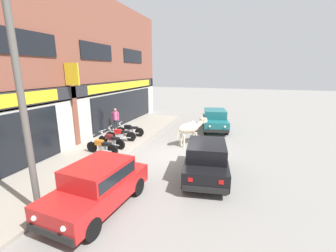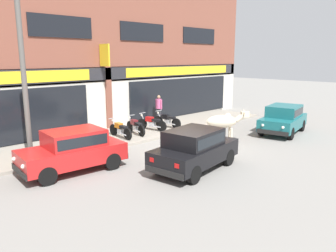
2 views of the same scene
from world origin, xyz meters
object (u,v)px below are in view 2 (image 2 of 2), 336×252
at_px(motorcycle_0, 120,130).
at_px(motorcycle_1, 135,126).
at_px(cow, 224,122).
at_px(car_2, 283,118).
at_px(motorcycle_3, 167,120).
at_px(pedestrian, 159,106).
at_px(car_0, 73,148).
at_px(car_1, 195,147).
at_px(utility_pole, 23,73).
at_px(motorcycle_2, 152,123).

height_order(motorcycle_0, motorcycle_1, same).
distance_m(cow, car_2, 4.00).
xyz_separation_m(car_2, motorcycle_0, (-6.93, 4.74, -0.30)).
bearing_deg(motorcycle_3, pedestrian, 64.64).
xyz_separation_m(car_0, car_2, (10.69, -2.31, 0.00)).
distance_m(car_2, motorcycle_0, 8.41).
distance_m(cow, car_0, 6.95).
xyz_separation_m(car_1, utility_pole, (-3.99, 4.34, 2.55)).
relative_size(car_2, motorcycle_0, 2.10).
bearing_deg(cow, car_2, -13.79).
distance_m(car_2, motorcycle_2, 6.86).
bearing_deg(car_1, motorcycle_1, 72.90).
relative_size(motorcycle_1, utility_pole, 0.28).
height_order(cow, pedestrian, pedestrian).
relative_size(car_0, motorcycle_1, 2.07).
bearing_deg(car_1, cow, 21.76).
xyz_separation_m(motorcycle_0, motorcycle_1, (1.00, 0.09, 0.00)).
bearing_deg(car_2, cow, 166.21).
height_order(car_1, utility_pole, utility_pole).
relative_size(motorcycle_1, pedestrian, 1.12).
relative_size(cow, motorcycle_1, 1.00).
xyz_separation_m(motorcycle_0, pedestrian, (3.90, 1.51, 0.60)).
bearing_deg(motorcycle_2, car_2, -45.84).
distance_m(car_0, car_2, 10.94).
height_order(car_0, utility_pole, utility_pole).
xyz_separation_m(cow, pedestrian, (0.85, 5.30, 0.10)).
xyz_separation_m(car_0, car_1, (3.11, -2.84, 0.00)).
distance_m(car_1, motorcycle_3, 6.67).
height_order(car_0, motorcycle_0, car_0).
bearing_deg(motorcycle_0, utility_pole, -168.65).
bearing_deg(car_1, utility_pole, 132.63).
distance_m(car_0, car_1, 4.21).
relative_size(motorcycle_2, pedestrian, 1.11).
bearing_deg(cow, motorcycle_2, 102.73).
bearing_deg(utility_pole, cow, -20.38).
bearing_deg(cow, motorcycle_3, 87.14).
height_order(car_1, motorcycle_2, car_1).
height_order(car_0, car_2, same).
bearing_deg(car_1, car_0, 137.58).
distance_m(cow, motorcycle_1, 4.42).
bearing_deg(motorcycle_3, utility_pole, -172.29).
relative_size(cow, car_1, 0.48).
bearing_deg(motorcycle_1, pedestrian, 26.13).
xyz_separation_m(motorcycle_1, utility_pole, (-5.64, -1.02, 2.86)).
relative_size(cow, motorcycle_0, 0.99).
relative_size(car_0, motorcycle_2, 2.08).
bearing_deg(motorcycle_0, car_1, -97.05).
height_order(car_1, car_2, same).
distance_m(car_2, pedestrian, 6.96).
height_order(cow, motorcycle_0, cow).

